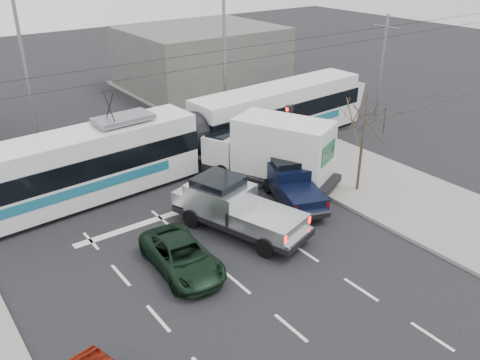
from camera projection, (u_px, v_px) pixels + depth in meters
ground at (272, 267)px, 19.78m from camera, size 120.00×120.00×0.00m
sidewalk_right at (416, 201)px, 24.56m from camera, size 6.00×60.00×0.15m
rails at (153, 178)px, 27.04m from camera, size 60.00×1.60×0.03m
building_right at (201, 58)px, 42.55m from camera, size 12.00×10.00×5.00m
bare_tree at (365, 120)px, 24.02m from camera, size 2.40×2.40×5.00m
traffic_signal at (290, 123)px, 26.78m from camera, size 0.44×0.44×3.60m
street_lamp_near at (222, 53)px, 31.65m from camera, size 2.38×0.25×9.00m
street_lamp_far at (22, 73)px, 26.96m from camera, size 2.38×0.25×9.00m
catenary at (147, 108)px, 25.37m from camera, size 60.00×0.20×7.00m
tram at (191, 136)px, 27.63m from camera, size 25.38×4.06×5.16m
silver_pickup at (233, 206)px, 21.93m from camera, size 3.82×6.52×2.25m
box_truck at (272, 151)px, 25.93m from camera, size 5.07×7.35×3.49m
navy_pickup at (292, 183)px, 24.31m from camera, size 3.24×4.98×1.97m
green_car at (182, 256)px, 19.38m from camera, size 2.34×4.53×1.22m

